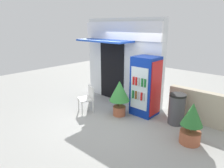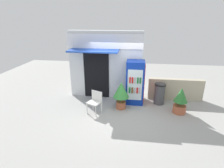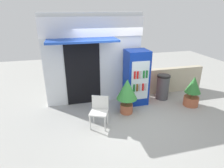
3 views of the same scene
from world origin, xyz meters
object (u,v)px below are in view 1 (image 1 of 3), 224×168
Objects in this scene: drink_cooler at (145,86)px; trash_bin at (177,109)px; plastic_chair at (88,97)px; potted_plant_curbside at (192,122)px; potted_plant_near_shop at (119,94)px.

trash_bin is at bearing 1.90° from drink_cooler.
plastic_chair is 0.95× the size of trash_bin.
potted_plant_curbside reaches higher than plastic_chair.
potted_plant_near_shop is 1.72m from trash_bin.
drink_cooler is at bearing -178.10° from trash_bin.
potted_plant_curbside is 1.15× the size of trash_bin.
drink_cooler is 2.16× the size of plastic_chair.
trash_bin reaches higher than plastic_chair.
potted_plant_curbside is at bearing 6.80° from plastic_chair.
potted_plant_curbside is at bearing -1.96° from potted_plant_near_shop.
drink_cooler is 2.05× the size of trash_bin.
drink_cooler is at bearing 158.39° from potted_plant_curbside.
potted_plant_curbside reaches higher than trash_bin.
drink_cooler reaches higher than trash_bin.
drink_cooler reaches higher than potted_plant_curbside.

